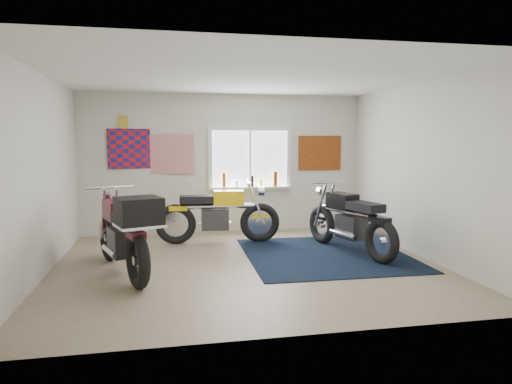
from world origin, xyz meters
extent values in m
plane|color=#9E896B|center=(0.00, 0.00, 0.00)|extent=(5.50, 5.50, 0.00)
plane|color=white|center=(0.00, 0.00, 2.70)|extent=(5.50, 5.50, 0.00)
plane|color=silver|center=(0.00, 2.50, 1.35)|extent=(5.50, 0.00, 5.50)
plane|color=silver|center=(0.00, -2.50, 1.35)|extent=(5.50, 0.00, 5.50)
plane|color=silver|center=(-2.75, 0.00, 1.35)|extent=(0.00, 5.00, 5.00)
plane|color=silver|center=(2.75, 0.00, 1.35)|extent=(0.00, 5.00, 5.00)
cube|color=black|center=(1.33, 0.32, 0.01)|extent=(2.55, 2.65, 0.01)
cube|color=white|center=(0.50, 2.48, 1.45)|extent=(1.50, 0.02, 1.10)
cube|color=white|center=(0.50, 2.47, 2.04)|extent=(1.66, 0.06, 0.08)
cube|color=white|center=(0.50, 2.47, 0.86)|extent=(1.66, 0.06, 0.08)
cube|color=white|center=(-0.29, 2.47, 1.45)|extent=(0.08, 0.06, 1.10)
cube|color=white|center=(1.29, 2.47, 1.45)|extent=(0.08, 0.06, 1.10)
cube|color=white|center=(0.50, 2.47, 1.45)|extent=(0.04, 0.06, 1.10)
cube|color=white|center=(0.50, 2.41, 0.88)|extent=(1.60, 0.16, 0.04)
cylinder|color=brown|center=(-0.03, 2.40, 1.04)|extent=(0.07, 0.07, 0.28)
cylinder|color=silver|center=(0.22, 2.40, 0.96)|extent=(0.06, 0.06, 0.12)
cylinder|color=black|center=(0.53, 2.40, 1.01)|extent=(0.06, 0.06, 0.22)
cylinder|color=gold|center=(0.71, 2.40, 0.97)|extent=(0.05, 0.05, 0.14)
cylinder|color=brown|center=(1.00, 2.40, 1.05)|extent=(0.09, 0.09, 0.30)
plane|color=red|center=(-1.70, 2.48, 1.65)|extent=(1.00, 0.07, 1.00)
plane|color=red|center=(-1.05, 2.46, 1.55)|extent=(0.90, 0.09, 0.90)
cube|color=gold|center=(-1.90, 2.48, 2.15)|extent=(0.18, 0.02, 0.24)
cube|color=#A54C14|center=(1.95, 2.48, 1.55)|extent=(0.90, 0.03, 0.70)
torus|color=black|center=(0.49, 1.44, 0.35)|extent=(0.72, 0.20, 0.71)
torus|color=black|center=(-0.99, 1.56, 0.35)|extent=(0.72, 0.20, 0.71)
cylinder|color=silver|center=(0.49, 1.44, 0.35)|extent=(0.12, 0.12, 0.12)
cylinder|color=silver|center=(-0.99, 1.56, 0.35)|extent=(0.12, 0.12, 0.12)
cylinder|color=silver|center=(-0.25, 1.50, 0.66)|extent=(1.34, 0.20, 0.10)
cube|color=#2B2A2D|center=(-0.30, 1.50, 0.42)|extent=(0.50, 0.33, 0.36)
cylinder|color=silver|center=(-0.29, 1.67, 0.32)|extent=(0.59, 0.12, 0.07)
cube|color=yellow|center=(-0.06, 1.48, 0.80)|extent=(0.55, 0.32, 0.25)
cube|color=black|center=(-0.62, 1.53, 0.78)|extent=(0.60, 0.34, 0.13)
cube|color=yellow|center=(-0.94, 1.56, 0.64)|extent=(0.33, 0.19, 0.08)
cube|color=yellow|center=(0.49, 1.44, 0.48)|extent=(0.31, 0.17, 0.05)
cylinder|color=silver|center=(0.30, 1.45, 1.08)|extent=(0.09, 0.66, 0.04)
cylinder|color=silver|center=(0.51, 1.44, 0.91)|extent=(0.12, 0.18, 0.17)
torus|color=black|center=(1.54, 1.13, 0.33)|extent=(0.32, 0.69, 0.68)
torus|color=black|center=(1.96, -0.32, 0.33)|extent=(0.32, 0.69, 0.68)
cylinder|color=silver|center=(1.54, 1.13, 0.33)|extent=(0.14, 0.14, 0.12)
cylinder|color=silver|center=(1.96, -0.32, 0.33)|extent=(0.14, 0.14, 0.12)
cylinder|color=silver|center=(1.75, 0.41, 0.67)|extent=(0.47, 1.33, 0.10)
cube|color=#2B2A2D|center=(1.76, 0.35, 0.43)|extent=(0.42, 0.55, 0.37)
cylinder|color=silver|center=(1.60, 0.31, 0.32)|extent=(0.24, 0.59, 0.08)
cube|color=black|center=(1.70, 0.59, 0.82)|extent=(0.42, 0.59, 0.26)
cube|color=black|center=(1.85, 0.04, 0.80)|extent=(0.45, 0.65, 0.13)
cube|color=black|center=(1.94, -0.27, 0.64)|extent=(0.25, 0.36, 0.09)
cube|color=black|center=(1.54, 1.13, 0.46)|extent=(0.23, 0.33, 0.05)
cylinder|color=silver|center=(1.60, 0.94, 1.10)|extent=(0.65, 0.22, 0.04)
cylinder|color=silver|center=(1.54, 1.15, 0.92)|extent=(0.20, 0.15, 0.17)
torus|color=black|center=(-2.01, 0.66, 0.35)|extent=(0.37, 0.73, 0.72)
torus|color=black|center=(-1.49, -0.80, 0.35)|extent=(0.37, 0.73, 0.72)
cylinder|color=silver|center=(-2.01, 0.66, 0.35)|extent=(0.14, 0.15, 0.12)
cylinder|color=silver|center=(-1.49, -0.80, 0.35)|extent=(0.14, 0.15, 0.12)
cylinder|color=silver|center=(-1.75, -0.07, 0.69)|extent=(0.56, 1.35, 0.10)
cube|color=#2B2A2D|center=(-1.73, -0.12, 0.44)|extent=(0.46, 0.57, 0.38)
cylinder|color=silver|center=(-1.90, -0.18, 0.33)|extent=(0.27, 0.60, 0.08)
cube|color=#440A10|center=(-1.82, 0.12, 0.84)|extent=(0.45, 0.62, 0.27)
cube|color=black|center=(-1.62, -0.43, 0.82)|extent=(0.49, 0.68, 0.13)
cube|color=#440A10|center=(-1.51, -0.75, 0.66)|extent=(0.28, 0.37, 0.09)
cube|color=#440A10|center=(-2.01, 0.66, 0.49)|extent=(0.25, 0.34, 0.06)
cylinder|color=silver|center=(-1.94, 0.47, 1.13)|extent=(0.66, 0.26, 0.04)
cylinder|color=silver|center=(-2.01, 0.68, 0.95)|extent=(0.20, 0.16, 0.18)
cube|color=black|center=(-1.46, -0.90, 0.97)|extent=(0.62, 0.60, 0.33)
camera|label=1|loc=(-1.12, -6.41, 1.81)|focal=32.00mm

